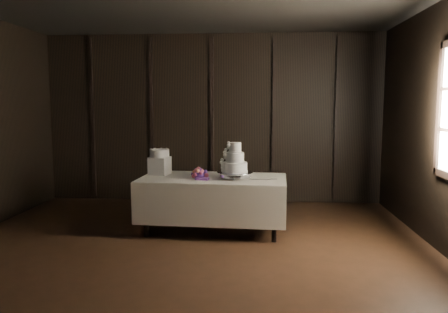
{
  "coord_description": "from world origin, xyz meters",
  "views": [
    {
      "loc": [
        0.81,
        -4.32,
        1.76
      ],
      "look_at": [
        0.36,
        1.57,
        1.05
      ],
      "focal_mm": 35.0,
      "sensor_mm": 36.0,
      "label": 1
    }
  ],
  "objects_px": {
    "cake_stand": "(235,175)",
    "small_cake": "(160,153)",
    "display_table": "(213,202)",
    "wedding_cake": "(233,160)",
    "bouquet": "(200,174)",
    "box_pedestal": "(160,166)"
  },
  "relations": [
    {
      "from": "cake_stand",
      "to": "small_cake",
      "type": "height_order",
      "value": "small_cake"
    },
    {
      "from": "display_table",
      "to": "bouquet",
      "type": "distance_m",
      "value": 0.45
    },
    {
      "from": "wedding_cake",
      "to": "box_pedestal",
      "type": "bearing_deg",
      "value": 155.57
    },
    {
      "from": "box_pedestal",
      "to": "bouquet",
      "type": "bearing_deg",
      "value": -26.09
    },
    {
      "from": "cake_stand",
      "to": "wedding_cake",
      "type": "bearing_deg",
      "value": -150.26
    },
    {
      "from": "wedding_cake",
      "to": "bouquet",
      "type": "distance_m",
      "value": 0.49
    },
    {
      "from": "display_table",
      "to": "small_cake",
      "type": "relative_size",
      "value": 7.39
    },
    {
      "from": "wedding_cake",
      "to": "small_cake",
      "type": "xyz_separation_m",
      "value": [
        -1.06,
        0.29,
        0.06
      ]
    },
    {
      "from": "small_cake",
      "to": "bouquet",
      "type": "bearing_deg",
      "value": -26.09
    },
    {
      "from": "display_table",
      "to": "bouquet",
      "type": "height_order",
      "value": "bouquet"
    },
    {
      "from": "display_table",
      "to": "box_pedestal",
      "type": "height_order",
      "value": "box_pedestal"
    },
    {
      "from": "display_table",
      "to": "wedding_cake",
      "type": "bearing_deg",
      "value": -15.59
    },
    {
      "from": "display_table",
      "to": "cake_stand",
      "type": "height_order",
      "value": "cake_stand"
    },
    {
      "from": "bouquet",
      "to": "wedding_cake",
      "type": "bearing_deg",
      "value": 1.3
    },
    {
      "from": "cake_stand",
      "to": "bouquet",
      "type": "height_order",
      "value": "bouquet"
    },
    {
      "from": "cake_stand",
      "to": "box_pedestal",
      "type": "height_order",
      "value": "box_pedestal"
    },
    {
      "from": "display_table",
      "to": "cake_stand",
      "type": "relative_size",
      "value": 4.22
    },
    {
      "from": "small_cake",
      "to": "box_pedestal",
      "type": "bearing_deg",
      "value": 0.0
    },
    {
      "from": "small_cake",
      "to": "cake_stand",
      "type": "bearing_deg",
      "value": -14.07
    },
    {
      "from": "box_pedestal",
      "to": "small_cake",
      "type": "relative_size",
      "value": 0.94
    },
    {
      "from": "display_table",
      "to": "box_pedestal",
      "type": "distance_m",
      "value": 0.94
    },
    {
      "from": "cake_stand",
      "to": "bouquet",
      "type": "distance_m",
      "value": 0.48
    }
  ]
}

